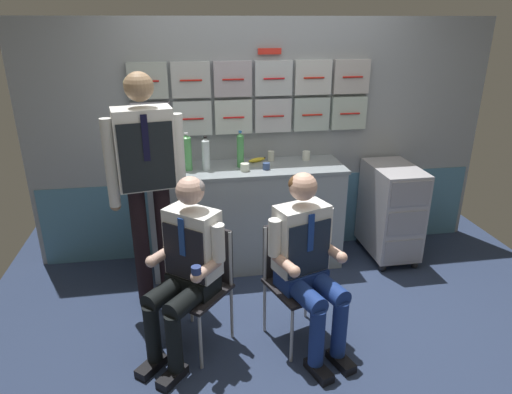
{
  "coord_description": "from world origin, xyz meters",
  "views": [
    {
      "loc": [
        -0.75,
        -2.6,
        2.13
      ],
      "look_at": [
        -0.25,
        0.38,
        0.93
      ],
      "focal_mm": 31.72,
      "sensor_mm": 36.0,
      "label": 1
    }
  ],
  "objects_px": {
    "crew_member_standing": "(147,172)",
    "snack_banana": "(257,160)",
    "paper_cup_blue": "(306,155)",
    "crew_member_left": "(186,263)",
    "folding_chair_right": "(293,269)",
    "service_trolley": "(391,209)",
    "folding_chair_left": "(202,273)",
    "crew_member_right": "(308,258)",
    "water_bottle_short": "(187,152)"
  },
  "relations": [
    {
      "from": "crew_member_left",
      "to": "snack_banana",
      "type": "height_order",
      "value": "crew_member_left"
    },
    {
      "from": "service_trolley",
      "to": "folding_chair_left",
      "type": "distance_m",
      "value": 2.01
    },
    {
      "from": "folding_chair_left",
      "to": "paper_cup_blue",
      "type": "xyz_separation_m",
      "value": [
        1.02,
        1.13,
        0.46
      ]
    },
    {
      "from": "crew_member_standing",
      "to": "snack_banana",
      "type": "relative_size",
      "value": 10.48
    },
    {
      "from": "folding_chair_left",
      "to": "crew_member_right",
      "type": "bearing_deg",
      "value": -15.97
    },
    {
      "from": "crew_member_left",
      "to": "folding_chair_left",
      "type": "bearing_deg",
      "value": 50.09
    },
    {
      "from": "crew_member_left",
      "to": "snack_banana",
      "type": "xyz_separation_m",
      "value": [
        0.67,
        1.25,
        0.28
      ]
    },
    {
      "from": "water_bottle_short",
      "to": "folding_chair_right",
      "type": "bearing_deg",
      "value": -57.19
    },
    {
      "from": "water_bottle_short",
      "to": "paper_cup_blue",
      "type": "relative_size",
      "value": 4.13
    },
    {
      "from": "crew_member_right",
      "to": "paper_cup_blue",
      "type": "height_order",
      "value": "crew_member_right"
    },
    {
      "from": "crew_member_left",
      "to": "crew_member_standing",
      "type": "distance_m",
      "value": 0.78
    },
    {
      "from": "snack_banana",
      "to": "folding_chair_left",
      "type": "bearing_deg",
      "value": -116.73
    },
    {
      "from": "folding_chair_right",
      "to": "water_bottle_short",
      "type": "relative_size",
      "value": 2.6
    },
    {
      "from": "water_bottle_short",
      "to": "crew_member_standing",
      "type": "bearing_deg",
      "value": -119.67
    },
    {
      "from": "crew_member_right",
      "to": "snack_banana",
      "type": "distance_m",
      "value": 1.36
    },
    {
      "from": "service_trolley",
      "to": "water_bottle_short",
      "type": "bearing_deg",
      "value": 177.04
    },
    {
      "from": "paper_cup_blue",
      "to": "snack_banana",
      "type": "xyz_separation_m",
      "value": [
        -0.45,
        0.0,
        -0.02
      ]
    },
    {
      "from": "crew_member_standing",
      "to": "snack_banana",
      "type": "bearing_deg",
      "value": 35.45
    },
    {
      "from": "crew_member_left",
      "to": "folding_chair_right",
      "type": "distance_m",
      "value": 0.75
    },
    {
      "from": "paper_cup_blue",
      "to": "crew_member_left",
      "type": "bearing_deg",
      "value": -131.97
    },
    {
      "from": "service_trolley",
      "to": "folding_chair_left",
      "type": "height_order",
      "value": "service_trolley"
    },
    {
      "from": "folding_chair_left",
      "to": "water_bottle_short",
      "type": "xyz_separation_m",
      "value": [
        -0.05,
        1.0,
        0.57
      ]
    },
    {
      "from": "crew_member_standing",
      "to": "paper_cup_blue",
      "type": "xyz_separation_m",
      "value": [
        1.37,
        0.65,
        -0.13
      ]
    },
    {
      "from": "folding_chair_left",
      "to": "crew_member_left",
      "type": "distance_m",
      "value": 0.23
    },
    {
      "from": "crew_member_right",
      "to": "snack_banana",
      "type": "height_order",
      "value": "crew_member_right"
    },
    {
      "from": "water_bottle_short",
      "to": "snack_banana",
      "type": "height_order",
      "value": "water_bottle_short"
    },
    {
      "from": "folding_chair_left",
      "to": "crew_member_standing",
      "type": "distance_m",
      "value": 0.83
    },
    {
      "from": "water_bottle_short",
      "to": "paper_cup_blue",
      "type": "height_order",
      "value": "water_bottle_short"
    },
    {
      "from": "service_trolley",
      "to": "folding_chair_right",
      "type": "relative_size",
      "value": 1.06
    },
    {
      "from": "folding_chair_right",
      "to": "paper_cup_blue",
      "type": "bearing_deg",
      "value": 71.39
    },
    {
      "from": "crew_member_right",
      "to": "service_trolley",
      "type": "bearing_deg",
      "value": 44.76
    },
    {
      "from": "snack_banana",
      "to": "crew_member_standing",
      "type": "bearing_deg",
      "value": -144.55
    },
    {
      "from": "crew_member_right",
      "to": "crew_member_standing",
      "type": "distance_m",
      "value": 1.3
    },
    {
      "from": "crew_member_standing",
      "to": "snack_banana",
      "type": "distance_m",
      "value": 1.13
    },
    {
      "from": "paper_cup_blue",
      "to": "water_bottle_short",
      "type": "bearing_deg",
      "value": -173.3
    },
    {
      "from": "crew_member_left",
      "to": "folding_chair_right",
      "type": "relative_size",
      "value": 1.47
    },
    {
      "from": "folding_chair_left",
      "to": "snack_banana",
      "type": "relative_size",
      "value": 4.86
    },
    {
      "from": "folding_chair_left",
      "to": "paper_cup_blue",
      "type": "distance_m",
      "value": 1.59
    },
    {
      "from": "folding_chair_right",
      "to": "crew_member_right",
      "type": "relative_size",
      "value": 0.68
    },
    {
      "from": "crew_member_left",
      "to": "paper_cup_blue",
      "type": "bearing_deg",
      "value": 48.03
    },
    {
      "from": "service_trolley",
      "to": "crew_member_left",
      "type": "relative_size",
      "value": 0.72
    },
    {
      "from": "folding_chair_left",
      "to": "crew_member_standing",
      "type": "relative_size",
      "value": 0.46
    },
    {
      "from": "crew_member_right",
      "to": "folding_chair_left",
      "type": "bearing_deg",
      "value": 164.03
    },
    {
      "from": "paper_cup_blue",
      "to": "snack_banana",
      "type": "height_order",
      "value": "paper_cup_blue"
    },
    {
      "from": "service_trolley",
      "to": "folding_chair_left",
      "type": "xyz_separation_m",
      "value": [
        -1.79,
        -0.91,
        0.04
      ]
    },
    {
      "from": "crew_member_right",
      "to": "water_bottle_short",
      "type": "bearing_deg",
      "value": 121.23
    },
    {
      "from": "service_trolley",
      "to": "paper_cup_blue",
      "type": "distance_m",
      "value": 0.94
    },
    {
      "from": "crew_member_left",
      "to": "crew_member_right",
      "type": "height_order",
      "value": "crew_member_right"
    },
    {
      "from": "water_bottle_short",
      "to": "paper_cup_blue",
      "type": "distance_m",
      "value": 1.08
    },
    {
      "from": "crew_member_left",
      "to": "crew_member_right",
      "type": "distance_m",
      "value": 0.79
    }
  ]
}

